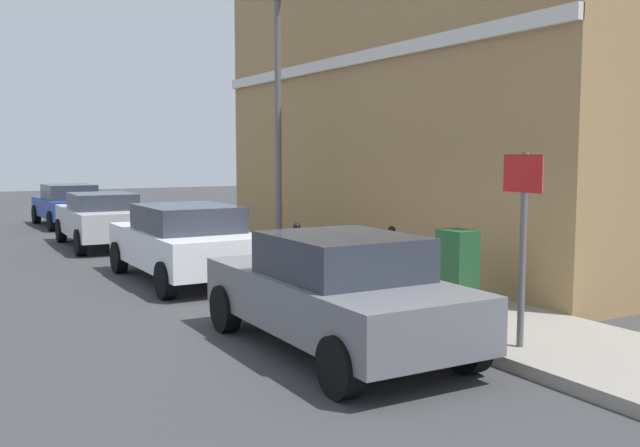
% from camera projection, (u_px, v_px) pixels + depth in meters
% --- Properties ---
extents(ground, '(80.00, 80.00, 0.00)m').
position_uv_depth(ground, '(305.00, 324.00, 10.06)').
color(ground, '#38383A').
extents(sidewalk, '(2.30, 30.00, 0.15)m').
position_uv_depth(sidewalk, '(258.00, 256.00, 16.24)').
color(sidewalk, gray).
rests_on(sidewalk, ground).
extents(corner_building, '(7.02, 11.93, 7.04)m').
position_uv_depth(corner_building, '(473.00, 106.00, 16.43)').
color(corner_building, '#9E7A4C').
rests_on(corner_building, ground).
extents(car_grey, '(1.89, 4.14, 1.46)m').
position_uv_depth(car_grey, '(336.00, 291.00, 8.62)').
color(car_grey, slate).
rests_on(car_grey, ground).
extents(car_white, '(1.95, 4.13, 1.46)m').
position_uv_depth(car_white, '(185.00, 241.00, 13.36)').
color(car_white, silver).
rests_on(car_white, ground).
extents(car_silver, '(1.88, 4.10, 1.41)m').
position_uv_depth(car_silver, '(102.00, 218.00, 18.25)').
color(car_silver, '#B7B7BC').
rests_on(car_silver, ground).
extents(car_blue, '(1.88, 3.94, 1.40)m').
position_uv_depth(car_blue, '(68.00, 204.00, 23.45)').
color(car_blue, navy).
rests_on(car_blue, ground).
extents(utility_cabinet, '(0.46, 0.61, 1.15)m').
position_uv_depth(utility_cabinet, '(457.00, 271.00, 10.49)').
color(utility_cabinet, '#1E4C28').
rests_on(utility_cabinet, sidewalk).
extents(bollard_near_cabinet, '(0.14, 0.14, 1.04)m').
position_uv_depth(bollard_near_cabinet, '(391.00, 254.00, 12.10)').
color(bollard_near_cabinet, black).
rests_on(bollard_near_cabinet, sidewalk).
extents(bollard_far_kerb, '(0.14, 0.14, 1.04)m').
position_uv_depth(bollard_far_kerb, '(297.00, 250.00, 12.63)').
color(bollard_far_kerb, black).
rests_on(bollard_far_kerb, sidewalk).
extents(street_sign, '(0.08, 0.60, 2.30)m').
position_uv_depth(street_sign, '(523.00, 220.00, 8.18)').
color(street_sign, '#59595B').
rests_on(street_sign, sidewalk).
extents(lamppost, '(0.20, 0.44, 5.72)m').
position_uv_depth(lamppost, '(278.00, 112.00, 14.99)').
color(lamppost, '#59595B').
rests_on(lamppost, sidewalk).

